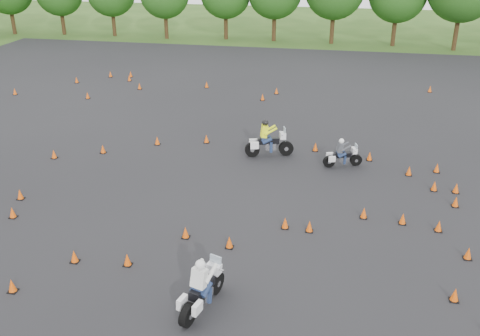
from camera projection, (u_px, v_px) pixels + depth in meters
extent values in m
plane|color=#2D5119|center=(220.00, 237.00, 20.86)|extent=(140.00, 140.00, 0.00)
plane|color=black|center=(248.00, 174.00, 26.24)|extent=(62.00, 62.00, 0.00)
cone|color=#DE4F09|center=(206.00, 139.00, 30.03)|extent=(0.26, 0.26, 0.45)
cone|color=#DE4F09|center=(131.00, 74.00, 43.56)|extent=(0.26, 0.26, 0.45)
cone|color=#DE4F09|center=(430.00, 89.00, 39.47)|extent=(0.26, 0.26, 0.45)
cone|color=#DE4F09|center=(88.00, 96.00, 37.95)|extent=(0.26, 0.26, 0.45)
cone|color=#DE4F09|center=(127.00, 260.00, 18.99)|extent=(0.26, 0.26, 0.45)
cone|color=#DE4F09|center=(315.00, 147.00, 28.91)|extent=(0.26, 0.26, 0.45)
cone|color=#DE4F09|center=(437.00, 168.00, 26.34)|extent=(0.26, 0.26, 0.45)
cone|color=#DE4F09|center=(129.00, 78.00, 42.41)|extent=(0.26, 0.26, 0.45)
cone|color=#DE4F09|center=(74.00, 256.00, 19.19)|extent=(0.26, 0.26, 0.45)
cone|color=#DE4F09|center=(263.00, 97.00, 37.56)|extent=(0.26, 0.26, 0.45)
cone|color=#DE4F09|center=(12.00, 286.00, 17.60)|extent=(0.26, 0.26, 0.45)
cone|color=#DE4F09|center=(309.00, 226.00, 21.14)|extent=(0.26, 0.26, 0.45)
cone|color=#DE4F09|center=(139.00, 86.00, 40.19)|extent=(0.26, 0.26, 0.45)
cone|color=#DE4F09|center=(468.00, 253.00, 19.36)|extent=(0.26, 0.26, 0.45)
cone|color=#DE4F09|center=(274.00, 141.00, 29.76)|extent=(0.26, 0.26, 0.45)
cone|color=#DE4F09|center=(434.00, 186.00, 24.48)|extent=(0.26, 0.26, 0.45)
cone|color=#DE4F09|center=(20.00, 195.00, 23.70)|extent=(0.26, 0.26, 0.45)
cone|color=#DE4F09|center=(207.00, 85.00, 40.60)|extent=(0.26, 0.26, 0.45)
cone|color=#DE4F09|center=(103.00, 149.00, 28.63)|extent=(0.26, 0.26, 0.45)
cone|color=#DE4F09|center=(409.00, 171.00, 26.02)|extent=(0.26, 0.26, 0.45)
cone|color=#DE4F09|center=(110.00, 74.00, 43.56)|extent=(0.26, 0.26, 0.45)
cone|color=#DE4F09|center=(77.00, 80.00, 41.87)|extent=(0.26, 0.26, 0.45)
cone|color=#DE4F09|center=(285.00, 223.00, 21.38)|extent=(0.26, 0.26, 0.45)
cone|color=#DE4F09|center=(157.00, 141.00, 29.76)|extent=(0.26, 0.26, 0.45)
cone|color=#DE4F09|center=(12.00, 213.00, 22.17)|extent=(0.26, 0.26, 0.45)
cone|color=#DE4F09|center=(185.00, 233.00, 20.71)|extent=(0.26, 0.26, 0.45)
cone|color=#DE4F09|center=(229.00, 242.00, 20.06)|extent=(0.26, 0.26, 0.45)
cone|color=#DE4F09|center=(403.00, 219.00, 21.69)|extent=(0.26, 0.26, 0.45)
cone|color=#DE4F09|center=(456.00, 188.00, 24.27)|extent=(0.26, 0.26, 0.45)
cone|color=#DE4F09|center=(439.00, 226.00, 21.16)|extent=(0.26, 0.26, 0.45)
cone|color=#DE4F09|center=(370.00, 156.00, 27.72)|extent=(0.26, 0.26, 0.45)
cone|color=#DE4F09|center=(455.00, 295.00, 17.16)|extent=(0.26, 0.26, 0.45)
cone|color=#DE4F09|center=(15.00, 92.00, 38.86)|extent=(0.26, 0.26, 0.45)
cone|color=#DE4F09|center=(277.00, 91.00, 39.04)|extent=(0.26, 0.26, 0.45)
cone|color=#DE4F09|center=(54.00, 154.00, 27.97)|extent=(0.26, 0.26, 0.45)
cone|color=#DE4F09|center=(456.00, 202.00, 23.05)|extent=(0.26, 0.26, 0.45)
cone|color=#DE4F09|center=(364.00, 213.00, 22.14)|extent=(0.26, 0.26, 0.45)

